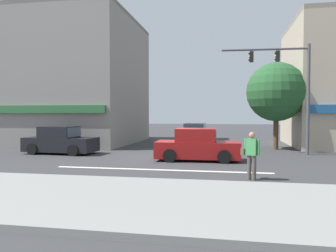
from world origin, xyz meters
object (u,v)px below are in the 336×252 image
Objects in this scene: utility_pole_far_right at (310,89)px; traffic_light_mast at (290,81)px; utility_pole_near_left at (67,80)px; street_tree at (276,92)px; sedan_approaching_near at (197,146)px; sedan_crossing_rightbound at (195,134)px; pedestrian_foreground_with_bag at (251,153)px; sedan_parked_curbside at (60,141)px.

traffic_light_mast is at bearing -112.87° from utility_pole_far_right.
utility_pole_near_left reaches higher than traffic_light_mast.
street_tree is 2.68m from traffic_light_mast.
traffic_light_mast is (-2.32, -5.50, 0.07)m from utility_pole_far_right.
utility_pole_far_right reaches higher than sedan_approaching_near.
sedan_crossing_rightbound is at bearing 134.94° from traffic_light_mast.
utility_pole_near_left is at bearing 143.35° from pedestrian_foreground_with_bag.
traffic_light_mast is 3.71× the size of pedestrian_foreground_with_bag.
street_tree is 13.59m from utility_pole_near_left.
traffic_light_mast reaches higher than sedan_parked_curbside.
utility_pole_far_right reaches higher than pedestrian_foreground_with_bag.
utility_pole_near_left is 1.10× the size of utility_pole_far_right.
utility_pole_far_right is at bearing 46.95° from street_tree.
utility_pole_near_left is 5.19× the size of pedestrian_foreground_with_bag.
sedan_crossing_rightbound is (7.82, 5.47, -3.78)m from utility_pole_near_left.
street_tree is at bearing 52.78° from sedan_approaching_near.
sedan_crossing_rightbound is 10.59m from sedan_parked_curbside.
sedan_parked_curbside is at bearing 150.64° from pedestrian_foreground_with_bag.
utility_pole_near_left reaches higher than utility_pole_far_right.
sedan_approaching_near is at bearing -129.24° from utility_pole_far_right.
sedan_parked_curbside is (-8.04, 1.38, 0.00)m from sedan_approaching_near.
street_tree is at bearing -133.05° from utility_pole_far_right.
pedestrian_foreground_with_bag is (2.27, -4.43, 0.24)m from sedan_approaching_near.
street_tree is at bearing 77.73° from pedestrian_foreground_with_bag.
pedestrian_foreground_with_bag is at bearing -108.75° from traffic_light_mast.
utility_pole_far_right is at bearing 67.13° from traffic_light_mast.
sedan_approaching_near and sedan_crossing_rightbound have the same top height.
utility_pole_far_right is (16.11, 4.99, -0.39)m from utility_pole_near_left.
sedan_crossing_rightbound is (-5.97, 5.98, -3.46)m from traffic_light_mast.
pedestrian_foreground_with_bag is (3.32, -13.76, 0.24)m from sedan_crossing_rightbound.
pedestrian_foreground_with_bag is at bearing -76.42° from sedan_crossing_rightbound.
utility_pole_near_left reaches higher than street_tree.
utility_pole_far_right is at bearing -3.29° from sedan_crossing_rightbound.
utility_pole_near_left is at bearing -162.78° from utility_pole_far_right.
street_tree is 13.71m from sedan_parked_curbside.
utility_pole_far_right is 1.91× the size of sedan_crossing_rightbound.
utility_pole_near_left is 1.40× the size of traffic_light_mast.
street_tree is 7.18m from sedan_crossing_rightbound.
street_tree reaches higher than sedan_approaching_near.
pedestrian_foreground_with_bag is at bearing -110.48° from utility_pole_far_right.
utility_pole_far_right is 1.88× the size of sedan_parked_curbside.
traffic_light_mast reaches higher than sedan_approaching_near.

